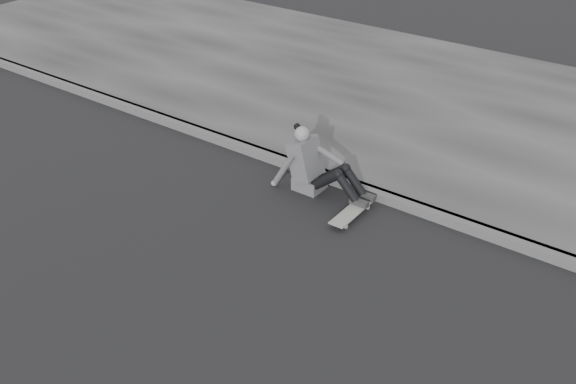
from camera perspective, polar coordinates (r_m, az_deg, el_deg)
name	(u,v)px	position (r m, az deg, el deg)	size (l,w,h in m)	color
ground	(279,322)	(6.42, -0.80, -11.48)	(80.00, 80.00, 0.00)	black
curb	(401,202)	(8.17, 10.02, -0.92)	(24.00, 0.16, 0.12)	#4A4A4A
sidewalk	(489,119)	(10.68, 17.47, 6.19)	(24.00, 6.00, 0.12)	#353535
skateboard	(352,212)	(7.89, 5.72, -1.76)	(0.20, 0.78, 0.09)	gray
seated_woman	(314,166)	(8.24, 2.33, 2.32)	(1.38, 0.46, 0.88)	#4B4B4D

